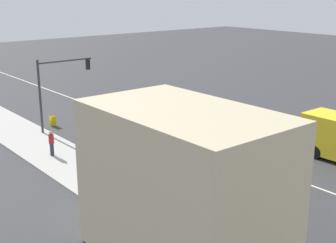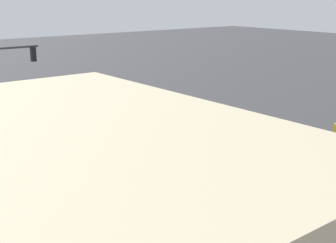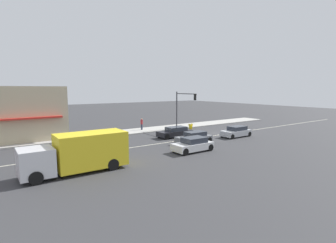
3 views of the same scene
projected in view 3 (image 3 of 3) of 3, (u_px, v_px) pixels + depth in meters
name	position (u px, v px, depth m)	size (l,w,h in m)	color
ground_plane	(96.00, 153.00, 25.38)	(160.00, 160.00, 0.00)	#38383A
sidewalk_right	(66.00, 138.00, 32.38)	(4.00, 73.00, 0.12)	#B2AFA8
lane_marking_center	(225.00, 134.00, 35.69)	(0.16, 60.00, 0.01)	beige
building_corner_store	(27.00, 113.00, 31.10)	(5.54, 8.17, 6.32)	#C6B793
traffic_signal_main	(183.00, 104.00, 38.74)	(4.59, 0.34, 5.60)	#333338
pedestrian	(142.00, 124.00, 38.69)	(0.34, 0.34, 1.70)	#282D42
warning_aframe_sign	(191.00, 127.00, 39.88)	(0.45, 0.53, 0.84)	yellow
delivery_truck	(80.00, 153.00, 19.41)	(2.44, 7.50, 2.87)	silver
suv_grey	(194.00, 138.00, 29.59)	(1.79, 4.20, 1.34)	slate
sedan_silver	(236.00, 132.00, 33.69)	(1.82, 4.12, 1.36)	#B7BABF
van_white	(193.00, 145.00, 25.85)	(1.91, 4.11, 1.40)	silver
coupe_blue	(93.00, 137.00, 30.23)	(1.90, 4.25, 1.15)	#284793
sedan_dark	(175.00, 132.00, 33.51)	(1.89, 4.59, 1.31)	black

